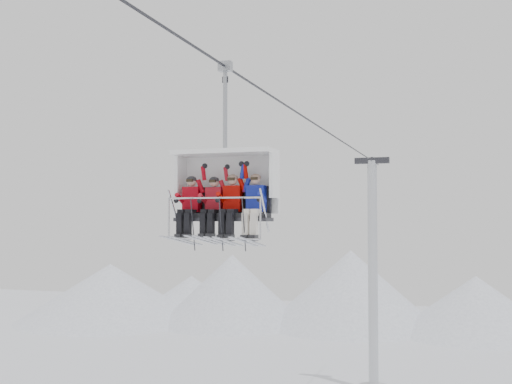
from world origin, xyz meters
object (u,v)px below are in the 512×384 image
(skier_far_left, at_px, (190,205))
(skier_center_left, at_px, (213,205))
(lift_tower_right, at_px, (373,290))
(skier_far_right, at_px, (254,204))
(chairlift_carrier, at_px, (227,184))
(skier_center_right, at_px, (231,204))

(skier_far_left, relative_size, skier_center_left, 1.00)
(lift_tower_right, distance_m, skier_far_right, 24.84)
(lift_tower_right, xyz_separation_m, chairlift_carrier, (0.00, -24.12, 4.88))
(skier_far_left, distance_m, skier_far_right, 1.52)
(skier_center_right, bearing_deg, lift_tower_right, 90.51)
(chairlift_carrier, bearing_deg, lift_tower_right, 90.00)
(chairlift_carrier, bearing_deg, skier_far_right, -22.07)
(skier_far_left, xyz_separation_m, skier_center_right, (0.99, 0.00, 0.01))
(skier_center_left, bearing_deg, chairlift_carrier, 54.86)
(lift_tower_right, relative_size, skier_center_left, 7.99)
(lift_tower_right, height_order, skier_far_right, lift_tower_right)
(skier_center_left, bearing_deg, lift_tower_right, 89.49)
(skier_center_left, relative_size, skier_far_right, 1.00)
(skier_far_left, relative_size, skier_center_right, 1.00)
(chairlift_carrier, bearing_deg, skier_far_left, -158.21)
(skier_center_right, relative_size, skier_far_right, 1.00)
(chairlift_carrier, xyz_separation_m, skier_far_left, (-0.77, -0.31, -0.47))
(skier_center_left, height_order, skier_far_right, skier_far_right)
(skier_center_left, bearing_deg, skier_far_right, 0.37)
(chairlift_carrier, xyz_separation_m, skier_center_right, (0.22, -0.30, -0.46))
(lift_tower_right, bearing_deg, skier_far_left, -91.80)
(skier_center_right, bearing_deg, skier_far_left, -179.87)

